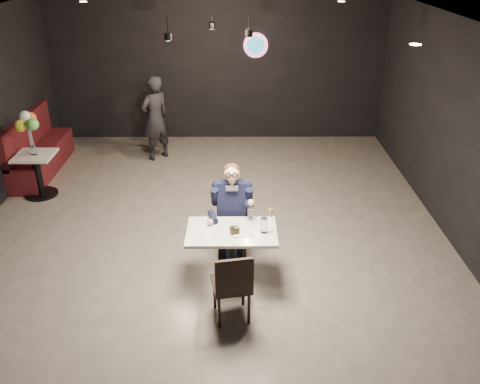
{
  "coord_description": "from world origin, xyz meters",
  "views": [
    {
      "loc": [
        0.41,
        -6.19,
        3.93
      ],
      "look_at": [
        0.45,
        -0.25,
        0.98
      ],
      "focal_mm": 38.0,
      "sensor_mm": 36.0,
      "label": 1
    }
  ],
  "objects_px": {
    "seated_man": "(232,211)",
    "main_table": "(232,256)",
    "chair_far": "(232,228)",
    "booth_bench": "(39,145)",
    "chair_near": "(231,283)",
    "side_table": "(38,174)",
    "sundae_glass": "(264,225)",
    "passerby": "(155,118)",
    "balloon_vase": "(33,150)"
  },
  "relations": [
    {
      "from": "chair_far",
      "to": "side_table",
      "type": "height_order",
      "value": "chair_far"
    },
    {
      "from": "chair_near",
      "to": "booth_bench",
      "type": "bearing_deg",
      "value": 120.42
    },
    {
      "from": "chair_far",
      "to": "booth_bench",
      "type": "distance_m",
      "value": 4.64
    },
    {
      "from": "seated_man",
      "to": "booth_bench",
      "type": "height_order",
      "value": "seated_man"
    },
    {
      "from": "chair_near",
      "to": "balloon_vase",
      "type": "xyz_separation_m",
      "value": [
        -3.29,
        3.15,
        0.37
      ]
    },
    {
      "from": "main_table",
      "to": "side_table",
      "type": "relative_size",
      "value": 1.41
    },
    {
      "from": "seated_man",
      "to": "booth_bench",
      "type": "bearing_deg",
      "value": 140.81
    },
    {
      "from": "balloon_vase",
      "to": "chair_near",
      "type": "bearing_deg",
      "value": -43.74
    },
    {
      "from": "chair_far",
      "to": "sundae_glass",
      "type": "distance_m",
      "value": 0.81
    },
    {
      "from": "seated_man",
      "to": "passerby",
      "type": "bearing_deg",
      "value": 112.99
    },
    {
      "from": "side_table",
      "to": "passerby",
      "type": "distance_m",
      "value": 2.46
    },
    {
      "from": "seated_man",
      "to": "booth_bench",
      "type": "distance_m",
      "value": 4.64
    },
    {
      "from": "booth_bench",
      "to": "balloon_vase",
      "type": "xyz_separation_m",
      "value": [
        0.3,
        -1.0,
        0.29
      ]
    },
    {
      "from": "sundae_glass",
      "to": "side_table",
      "type": "height_order",
      "value": "sundae_glass"
    },
    {
      "from": "balloon_vase",
      "to": "booth_bench",
      "type": "bearing_deg",
      "value": 106.7
    },
    {
      "from": "main_table",
      "to": "side_table",
      "type": "xyz_separation_m",
      "value": [
        -3.29,
        2.48,
        0.01
      ]
    },
    {
      "from": "chair_far",
      "to": "booth_bench",
      "type": "bearing_deg",
      "value": 140.81
    },
    {
      "from": "booth_bench",
      "to": "passerby",
      "type": "height_order",
      "value": "passerby"
    },
    {
      "from": "chair_near",
      "to": "seated_man",
      "type": "distance_m",
      "value": 1.25
    },
    {
      "from": "chair_far",
      "to": "passerby",
      "type": "distance_m",
      "value": 3.91
    },
    {
      "from": "side_table",
      "to": "balloon_vase",
      "type": "xyz_separation_m",
      "value": [
        0.0,
        0.0,
        0.44
      ]
    },
    {
      "from": "seated_man",
      "to": "side_table",
      "type": "distance_m",
      "value": 3.83
    },
    {
      "from": "chair_far",
      "to": "sundae_glass",
      "type": "height_order",
      "value": "sundae_glass"
    },
    {
      "from": "side_table",
      "to": "balloon_vase",
      "type": "height_order",
      "value": "balloon_vase"
    },
    {
      "from": "seated_man",
      "to": "balloon_vase",
      "type": "bearing_deg",
      "value": 149.63
    },
    {
      "from": "sundae_glass",
      "to": "balloon_vase",
      "type": "xyz_separation_m",
      "value": [
        -3.69,
        2.52,
        -0.02
      ]
    },
    {
      "from": "sundae_glass",
      "to": "passerby",
      "type": "distance_m",
      "value": 4.59
    },
    {
      "from": "chair_far",
      "to": "side_table",
      "type": "xyz_separation_m",
      "value": [
        -3.29,
        1.93,
        -0.07
      ]
    },
    {
      "from": "chair_far",
      "to": "balloon_vase",
      "type": "relative_size",
      "value": 5.92
    },
    {
      "from": "sundae_glass",
      "to": "side_table",
      "type": "bearing_deg",
      "value": 145.66
    },
    {
      "from": "main_table",
      "to": "booth_bench",
      "type": "xyz_separation_m",
      "value": [
        -3.59,
        3.48,
        0.16
      ]
    },
    {
      "from": "seated_man",
      "to": "passerby",
      "type": "xyz_separation_m",
      "value": [
        -1.52,
        3.58,
        0.11
      ]
    },
    {
      "from": "side_table",
      "to": "balloon_vase",
      "type": "relative_size",
      "value": 5.01
    },
    {
      "from": "chair_near",
      "to": "passerby",
      "type": "relative_size",
      "value": 0.56
    },
    {
      "from": "main_table",
      "to": "balloon_vase",
      "type": "bearing_deg",
      "value": 143.02
    },
    {
      "from": "seated_man",
      "to": "main_table",
      "type": "bearing_deg",
      "value": -90.0
    },
    {
      "from": "main_table",
      "to": "balloon_vase",
      "type": "distance_m",
      "value": 4.15
    },
    {
      "from": "chair_near",
      "to": "booth_bench",
      "type": "relative_size",
      "value": 0.43
    },
    {
      "from": "chair_far",
      "to": "seated_man",
      "type": "xyz_separation_m",
      "value": [
        0.0,
        -0.0,
        0.26
      ]
    },
    {
      "from": "seated_man",
      "to": "chair_near",
      "type": "bearing_deg",
      "value": -90.0
    },
    {
      "from": "side_table",
      "to": "passerby",
      "type": "bearing_deg",
      "value": 42.99
    },
    {
      "from": "sundae_glass",
      "to": "seated_man",
      "type": "bearing_deg",
      "value": 123.68
    },
    {
      "from": "seated_man",
      "to": "passerby",
      "type": "relative_size",
      "value": 0.87
    },
    {
      "from": "chair_near",
      "to": "passerby",
      "type": "height_order",
      "value": "passerby"
    },
    {
      "from": "seated_man",
      "to": "side_table",
      "type": "bearing_deg",
      "value": 149.63
    },
    {
      "from": "side_table",
      "to": "chair_far",
      "type": "bearing_deg",
      "value": -30.37
    },
    {
      "from": "balloon_vase",
      "to": "passerby",
      "type": "height_order",
      "value": "passerby"
    },
    {
      "from": "sundae_glass",
      "to": "balloon_vase",
      "type": "height_order",
      "value": "sundae_glass"
    },
    {
      "from": "chair_near",
      "to": "passerby",
      "type": "distance_m",
      "value": 5.05
    },
    {
      "from": "side_table",
      "to": "chair_near",
      "type": "bearing_deg",
      "value": -43.74
    }
  ]
}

